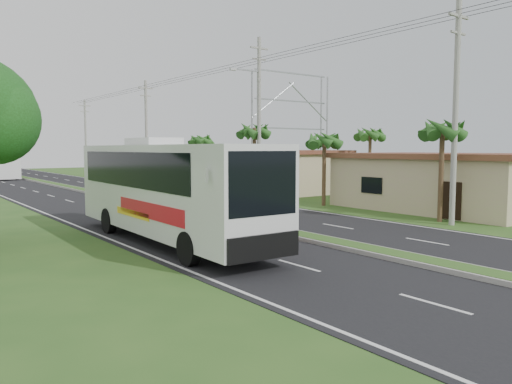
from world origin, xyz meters
TOP-DOWN VIEW (x-y plane):
  - ground at (0.00, 0.00)m, footprint 180.00×180.00m
  - road_asphalt at (0.00, 20.00)m, footprint 14.00×160.00m
  - median_strip at (0.00, 20.00)m, footprint 1.20×160.00m
  - lane_edge_left at (-6.70, 20.00)m, footprint 0.12×160.00m
  - lane_edge_right at (6.70, 20.00)m, footprint 0.12×160.00m
  - shop_near at (14.00, 6.00)m, footprint 8.60×12.60m
  - shop_mid at (14.00, 22.00)m, footprint 7.60×10.60m
  - shop_far at (14.00, 36.00)m, footprint 8.60×11.60m
  - palm_verge_a at (9.00, 3.00)m, footprint 2.40×2.40m
  - palm_verge_b at (9.40, 12.00)m, footprint 2.40×2.40m
  - palm_verge_c at (8.80, 19.00)m, footprint 2.40×2.40m
  - palm_verge_d at (9.30, 28.00)m, footprint 2.40×2.40m
  - palm_behind_shop at (17.50, 15.00)m, footprint 2.40×2.40m
  - utility_pole_a at (8.50, 2.00)m, footprint 1.60×0.28m
  - utility_pole_b at (8.47, 18.00)m, footprint 3.20×0.28m
  - utility_pole_c at (8.50, 38.00)m, footprint 1.60×0.28m
  - utility_pole_d at (8.50, 58.00)m, footprint 1.60×0.28m
  - billboard_lattice at (22.00, 30.00)m, footprint 10.18×1.18m
  - coach_bus_main at (-4.99, 6.37)m, footprint 3.07×13.25m
  - motorcyclist at (-0.26, 11.44)m, footprint 1.89×0.59m

SIDE VIEW (x-z plane):
  - ground at x=0.00m, z-range 0.00..0.00m
  - lane_edge_left at x=-6.70m, z-range 0.00..0.00m
  - lane_edge_right at x=6.70m, z-range 0.00..0.00m
  - road_asphalt at x=0.00m, z-range 0.00..0.02m
  - median_strip at x=0.00m, z-range 0.01..0.20m
  - motorcyclist at x=-0.26m, z-range -0.32..1.84m
  - shop_near at x=14.00m, z-range 0.02..3.54m
  - shop_mid at x=14.00m, z-range 0.02..3.69m
  - shop_far at x=14.00m, z-range 0.02..3.84m
  - coach_bus_main at x=-4.99m, z-range 0.21..4.47m
  - palm_verge_b at x=9.40m, z-range 1.83..6.88m
  - palm_verge_d at x=9.30m, z-range 1.92..7.17m
  - palm_verge_a at x=9.00m, z-range 2.02..7.47m
  - palm_behind_shop at x=17.50m, z-range 2.11..7.76m
  - palm_verge_c at x=8.80m, z-range 2.20..8.05m
  - utility_pole_d at x=8.50m, z-range 0.17..10.67m
  - utility_pole_a at x=8.50m, z-range 0.17..11.17m
  - utility_pole_c at x=8.50m, z-range 0.17..11.17m
  - utility_pole_b at x=8.47m, z-range 0.26..12.26m
  - billboard_lattice at x=22.00m, z-range 0.79..12.86m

